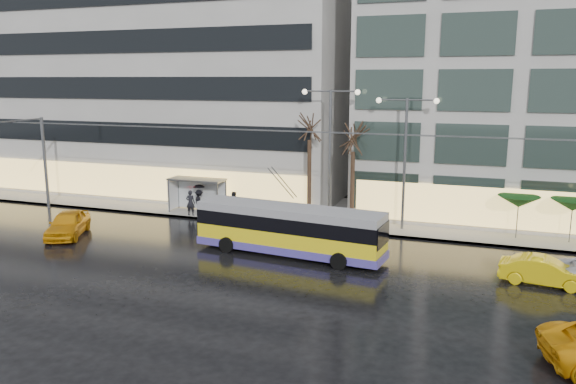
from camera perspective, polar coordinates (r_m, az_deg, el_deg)
The scene contains 18 objects.
ground at distance 29.78m, azimuth -5.21°, elevation -7.94°, with size 140.00×140.00×0.00m, color black.
sidewalk at distance 41.84m, azimuth 5.34°, elevation -2.13°, with size 80.00×10.00×0.15m, color gray.
kerb at distance 37.21m, azimuth 3.45°, elevation -3.83°, with size 80.00×0.10×0.15m, color slate.
building_left at distance 52.50m, azimuth -12.86°, elevation 12.57°, with size 34.00×14.00×22.00m, color #9E9C97.
trolleybus at distance 31.81m, azimuth 0.10°, elevation -4.02°, with size 11.14×4.79×5.09m.
catenary at distance 35.58m, azimuth 1.48°, elevation 2.37°, with size 42.24×5.12×7.00m.
bus_shelter at distance 42.19m, azimuth -9.56°, elevation 0.49°, with size 4.20×1.60×2.51m.
street_lamp_near at distance 37.79m, azimuth 4.30°, elevation 5.53°, with size 3.96×0.36×9.03m.
street_lamp_far at distance 36.83m, azimuth 11.84°, elevation 4.74°, with size 3.96×0.36×8.53m.
tree_a at distance 38.30m, azimuth 2.22°, elevation 7.28°, with size 3.20×3.20×8.40m.
tree_b at distance 37.77m, azimuth 6.67°, elevation 6.11°, with size 3.20×3.20×7.70m.
parasol_a at distance 37.27m, azimuth 22.39°, elevation -0.90°, with size 2.50×2.50×2.65m.
parasol_b at distance 37.56m, azimuth 26.95°, elevation -1.20°, with size 2.50×2.50×2.65m.
taxi_a at distance 38.32m, azimuth -21.46°, elevation -3.02°, with size 1.92×4.78×1.63m, color orange.
taxi_b at distance 30.18m, azimuth 24.61°, elevation -7.33°, with size 1.45×4.16×1.37m, color yellow.
pedestrian_a at distance 40.96m, azimuth -9.89°, elevation -0.41°, with size 1.07×1.09×2.19m.
pedestrian_b at distance 40.62m, azimuth -5.55°, elevation -1.17°, with size 0.92×0.75×1.76m.
pedestrian_c at distance 41.92m, azimuth -9.02°, elevation -0.54°, with size 1.24×1.14×2.11m.
Camera 1 is at (11.88, -25.47, 9.85)m, focal length 35.00 mm.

